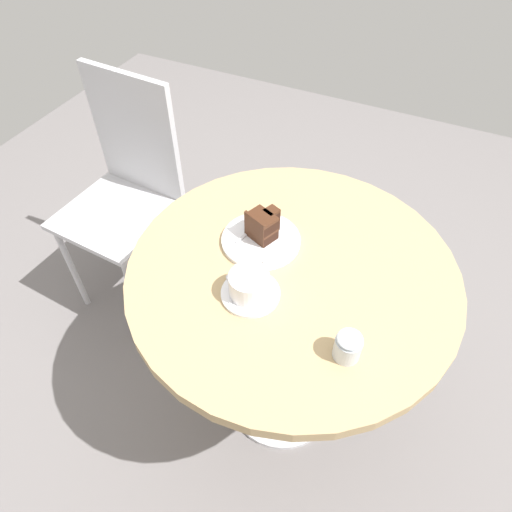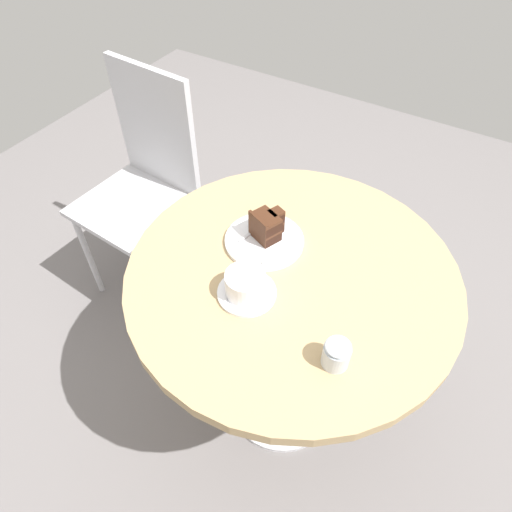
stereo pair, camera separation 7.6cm
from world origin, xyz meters
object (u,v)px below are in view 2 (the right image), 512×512
Objects in this scene: cake_plate at (264,241)px; cake_slice at (267,226)px; napkin at (260,250)px; cafe_chair at (146,174)px; teaspoon at (227,283)px; saucer at (247,293)px; fork at (263,225)px; coffee_cup at (246,283)px; sugar_pot at (337,354)px.

cake_plate is 0.04m from cake_slice.
napkin is 0.18× the size of cafe_chair.
napkin is (0.14, -0.01, -0.01)m from teaspoon.
saucer is 0.85× the size of napkin.
cake_slice is at bearing 16.09° from saucer.
fork is at bearing 20.66° from saucer.
fork is at bearing 24.55° from napkin.
cafe_chair is at bearing 71.67° from cake_slice.
fork reaches higher than teaspoon.
cake_plate is at bearing 16.30° from coffee_cup.
sugar_pot is at bearing -114.87° from fork.
cafe_chair is at bearing 60.30° from saucer.
cake_slice is (0.18, 0.05, 0.04)m from saucer.
cafe_chair is 1.08m from sugar_pot.
cafe_chair is (0.21, 0.64, -0.23)m from cake_slice.
cake_plate is at bearing -15.38° from cafe_chair.
saucer is at bearing -114.84° from teaspoon.
sugar_pot is at bearing -126.66° from cake_plate.
saucer is 0.05m from teaspoon.
coffee_cup is 0.23m from fork.
coffee_cup is 0.83m from cafe_chair.
sugar_pot is at bearing -129.69° from teaspoon.
cafe_chair reaches higher than cake_slice.
coffee_cup is 1.41× the size of teaspoon.
teaspoon is 0.32m from sugar_pot.
cafe_chair is (0.40, 0.70, -0.18)m from saucer.
napkin is at bearing -141.29° from fork.
cake_slice reaches higher than saucer.
coffee_cup is at bearing -163.70° from cake_plate.
teaspoon is at bearing 179.71° from cake_plate.
fork is at bearing 50.97° from sugar_pot.
coffee_cup is (0.00, 0.00, 0.04)m from saucer.
cafe_chair is at bearing 28.30° from teaspoon.
sugar_pot is at bearing -102.94° from saucer.
cafe_chair is at bearing 70.66° from cake_plate.
coffee_cup is 0.62× the size of cake_plate.
cake_plate is 0.39m from sugar_pot.
cafe_chair is 13.00× the size of sugar_pot.
cake_slice is at bearing -29.70° from teaspoon.
napkin is at bearing -168.92° from cake_plate.
cake_plate is at bearing -175.86° from cake_slice.
teaspoon is 0.22m from fork.
cafe_chair is (0.26, 0.65, -0.18)m from napkin.
cake_plate reaches higher than saucer.
cake_slice is at bearing 9.18° from napkin.
coffee_cup is at bearing -164.52° from cake_slice.
coffee_cup is at bearing 77.32° from saucer.
cake_slice reaches higher than sugar_pot.
coffee_cup reaches higher than saucer.
saucer is 0.15× the size of cafe_chair.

